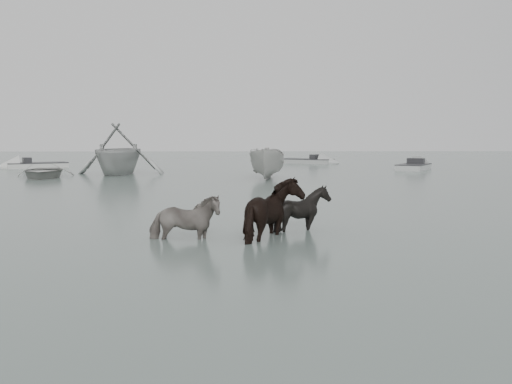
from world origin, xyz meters
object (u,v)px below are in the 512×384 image
at_px(pony_dark, 276,200).
at_px(pony_pinto, 184,209).
at_px(pony_black, 303,203).
at_px(rowboat_lead, 43,169).

bearing_deg(pony_dark, pony_pinto, 96.54).
height_order(pony_pinto, pony_black, pony_pinto).
distance_m(pony_pinto, rowboat_lead, 21.07).
distance_m(pony_dark, rowboat_lead, 21.89).
bearing_deg(pony_pinto, pony_black, -66.17).
bearing_deg(pony_dark, rowboat_lead, 33.03).
relative_size(pony_dark, pony_black, 1.27).
xyz_separation_m(pony_pinto, pony_dark, (2.01, 0.19, 0.18)).
relative_size(pony_pinto, rowboat_lead, 0.38).
height_order(pony_black, rowboat_lead, pony_black).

